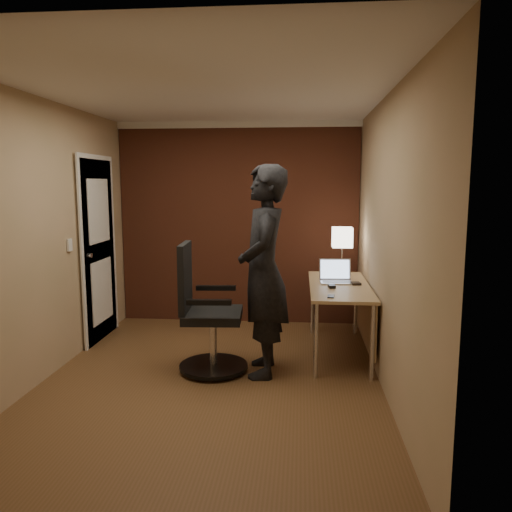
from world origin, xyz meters
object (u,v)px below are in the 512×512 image
at_px(phone, 331,296).
at_px(wallet, 356,283).
at_px(desk, 346,297).
at_px(office_chair, 205,317).
at_px(person, 263,271).
at_px(desk_lamp, 342,238).
at_px(laptop, 336,276).
at_px(mouse, 332,286).

distance_m(phone, wallet, 0.65).
distance_m(desk, office_chair, 1.48).
xyz_separation_m(phone, person, (-0.61, -0.02, 0.23)).
distance_m(desk, person, 1.07).
xyz_separation_m(wallet, person, (-0.90, -0.61, 0.22)).
relative_size(desk, person, 0.78).
relative_size(phone, office_chair, 0.10).
relative_size(desk_lamp, phone, 4.65).
bearing_deg(laptop, office_chair, -149.17).
height_order(phone, office_chair, office_chair).
bearing_deg(wallet, phone, -115.88).
height_order(desk, desk_lamp, desk_lamp).
bearing_deg(phone, desk_lamp, 86.38).
bearing_deg(office_chair, phone, 1.38).
relative_size(desk_lamp, mouse, 5.35).
xyz_separation_m(wallet, office_chair, (-1.44, -0.62, -0.22)).
distance_m(desk, wallet, 0.17).
height_order(mouse, person, person).
bearing_deg(wallet, desk, -173.10).
distance_m(desk_lamp, office_chair, 1.88).
bearing_deg(desk_lamp, person, -124.51).
xyz_separation_m(desk_lamp, wallet, (0.10, -0.55, -0.41)).
bearing_deg(office_chair, desk_lamp, 40.91).
distance_m(office_chair, person, 0.70).
height_order(desk, wallet, wallet).
relative_size(desk_lamp, wallet, 4.86).
relative_size(desk, phone, 13.04).
distance_m(phone, person, 0.65).
height_order(wallet, person, person).
bearing_deg(laptop, mouse, -100.37).
bearing_deg(office_chair, mouse, 19.67).
bearing_deg(wallet, mouse, -143.21).
height_order(desk, mouse, mouse).
bearing_deg(phone, mouse, 91.16).
height_order(desk, laptop, laptop).
bearing_deg(wallet, office_chair, -156.91).
relative_size(desk_lamp, laptop, 1.55).
bearing_deg(mouse, phone, -104.24).
bearing_deg(office_chair, person, 0.54).
relative_size(office_chair, person, 0.62).
xyz_separation_m(desk, wallet, (0.09, 0.01, 0.14)).
bearing_deg(person, phone, 88.22).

